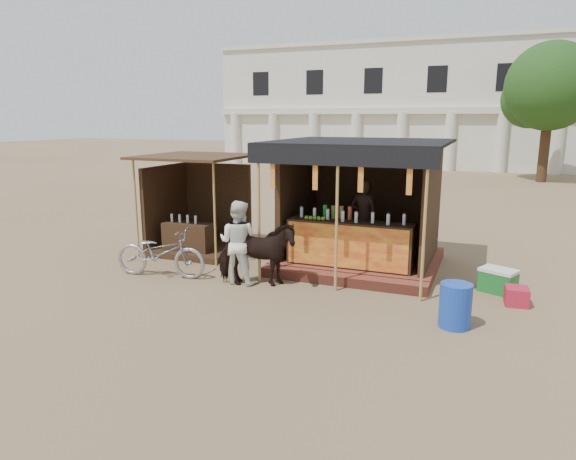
% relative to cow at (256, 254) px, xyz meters
% --- Properties ---
extents(ground, '(120.00, 120.00, 0.00)m').
position_rel_cow_xyz_m(ground, '(0.52, -1.23, -0.65)').
color(ground, '#846B4C').
rests_on(ground, ground).
extents(main_stall, '(3.60, 3.61, 2.78)m').
position_rel_cow_xyz_m(main_stall, '(1.52, 2.13, 0.38)').
color(main_stall, brown).
rests_on(main_stall, ground).
extents(secondary_stall, '(2.40, 2.40, 2.38)m').
position_rel_cow_xyz_m(secondary_stall, '(-2.65, 2.00, 0.20)').
color(secondary_stall, '#3B2315').
rests_on(secondary_stall, ground).
extents(cow, '(1.68, 1.15, 1.30)m').
position_rel_cow_xyz_m(cow, '(0.00, 0.00, 0.00)').
color(cow, black).
rests_on(cow, ground).
extents(motorbike, '(2.04, 0.97, 1.03)m').
position_rel_cow_xyz_m(motorbike, '(-2.13, -0.17, -0.14)').
color(motorbike, '#9A9AA2').
rests_on(motorbike, ground).
extents(bystander, '(0.83, 0.65, 1.67)m').
position_rel_cow_xyz_m(bystander, '(-0.43, 0.07, 0.18)').
color(bystander, white).
rests_on(bystander, ground).
extents(blue_barrel, '(0.54, 0.54, 0.71)m').
position_rel_cow_xyz_m(blue_barrel, '(3.77, -0.67, -0.29)').
color(blue_barrel, '#173CAF').
rests_on(blue_barrel, ground).
extents(red_crate, '(0.42, 0.46, 0.32)m').
position_rel_cow_xyz_m(red_crate, '(4.72, 0.77, -0.49)').
color(red_crate, '#A91C30').
rests_on(red_crate, ground).
extents(cooler, '(0.76, 0.67, 0.46)m').
position_rel_cow_xyz_m(cooler, '(4.41, 1.37, -0.42)').
color(cooler, '#186F28').
rests_on(cooler, ground).
extents(background_building, '(26.00, 7.45, 8.18)m').
position_rel_cow_xyz_m(background_building, '(-1.48, 28.71, 3.33)').
color(background_building, silver).
rests_on(background_building, ground).
extents(tree, '(4.50, 4.40, 7.00)m').
position_rel_cow_xyz_m(tree, '(6.33, 20.91, 3.98)').
color(tree, '#382314').
rests_on(tree, ground).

